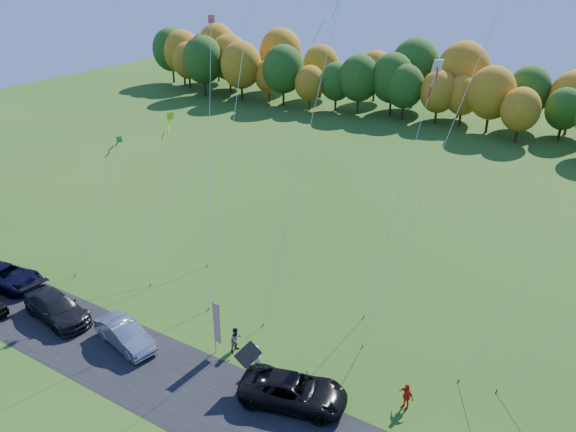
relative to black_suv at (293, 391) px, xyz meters
The scene contains 20 objects.
ground 5.49m from the black_suv, 160.90° to the left, with size 160.00×160.00×0.00m, color #204D14.
asphalt_strip 5.65m from the black_suv, 156.53° to the right, with size 90.00×6.00×0.01m, color black.
tree_line 57.01m from the black_suv, 95.16° to the left, with size 116.00×12.00×10.00m, color #1E4711, non-canonical shape.
black_suv is the anchor object (origin of this frame).
silver_sedan 11.69m from the black_suv, behind, with size 1.68×4.82×1.59m, color #9C9CA1.
dark_truck_a 17.76m from the black_suv, behind, with size 2.36×5.81×1.69m, color black.
dark_suv_west 24.40m from the black_suv, behind, with size 2.68×5.81×1.61m, color black.
person_tailgate_a 3.54m from the black_suv, 158.20° to the left, with size 0.59×0.39×1.61m, color silver.
person_tailgate_b 5.67m from the black_suv, 159.77° to the left, with size 0.81×0.63×1.66m, color gray.
person_east 6.12m from the black_suv, 28.12° to the left, with size 0.94×0.39×1.61m, color red.
feather_flag 6.44m from the black_suv, 169.28° to the left, with size 0.50×0.10×3.79m.
kite_delta_blue 19.11m from the black_suv, 136.94° to the left, with size 3.83×12.15×26.39m.
kite_parafoil_orange 17.33m from the black_suv, 75.41° to the left, with size 5.75×12.85×25.13m.
kite_delta_red 16.28m from the black_suv, 116.15° to the left, with size 2.72×10.53×22.81m.
kite_parafoil_rainbow 16.65m from the black_suv, 45.12° to the left, with size 7.83×8.72×16.90m.
kite_diamond_yellow 19.00m from the black_suv, 154.44° to the left, with size 3.30×7.14×11.70m.
kite_diamond_green 22.47m from the black_suv, 164.27° to the left, with size 0.96×6.74×9.78m.
kite_diamond_white 14.64m from the black_suv, 87.40° to the left, with size 1.84×7.51×16.76m.
kite_diamond_pink 20.77m from the black_suv, 141.24° to the left, with size 3.47×6.43×18.56m.
kite_diamond_blue_low 14.97m from the black_suv, 34.18° to the left, with size 5.89×3.45×8.54m.
Camera 1 is at (17.24, -22.04, 22.62)m, focal length 35.00 mm.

